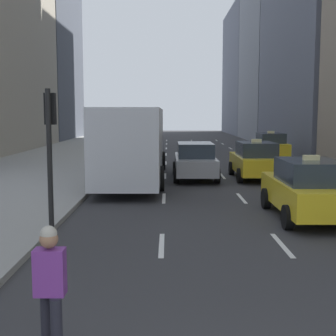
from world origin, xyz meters
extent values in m
cube|color=gray|center=(-7.00, 27.00, 0.07)|extent=(8.00, 66.00, 0.15)
cube|color=white|center=(-0.20, 8.00, 0.01)|extent=(0.12, 2.00, 0.01)
cube|color=white|center=(-0.20, 14.00, 0.01)|extent=(0.12, 2.00, 0.01)
cube|color=white|center=(-0.20, 20.00, 0.01)|extent=(0.12, 2.00, 0.01)
cube|color=white|center=(-0.20, 26.00, 0.01)|extent=(0.12, 2.00, 0.01)
cube|color=white|center=(-0.20, 32.00, 0.01)|extent=(0.12, 2.00, 0.01)
cube|color=white|center=(-0.20, 38.00, 0.01)|extent=(0.12, 2.00, 0.01)
cube|color=white|center=(-0.20, 44.00, 0.01)|extent=(0.12, 2.00, 0.01)
cube|color=white|center=(-0.20, 50.00, 0.01)|extent=(0.12, 2.00, 0.01)
cube|color=white|center=(2.60, 8.00, 0.01)|extent=(0.12, 2.00, 0.01)
cube|color=white|center=(2.60, 14.00, 0.01)|extent=(0.12, 2.00, 0.01)
cube|color=white|center=(2.60, 20.00, 0.01)|extent=(0.12, 2.00, 0.01)
cube|color=white|center=(2.60, 26.00, 0.01)|extent=(0.12, 2.00, 0.01)
cube|color=white|center=(2.60, 32.00, 0.01)|extent=(0.12, 2.00, 0.01)
cube|color=white|center=(2.60, 38.00, 0.01)|extent=(0.12, 2.00, 0.01)
cube|color=white|center=(2.60, 44.00, 0.01)|extent=(0.12, 2.00, 0.01)
cube|color=white|center=(2.60, 50.00, 0.01)|extent=(0.12, 2.00, 0.01)
cube|color=white|center=(5.40, 14.00, 0.01)|extent=(0.12, 2.00, 0.01)
cube|color=white|center=(5.40, 20.00, 0.01)|extent=(0.12, 2.00, 0.01)
cube|color=white|center=(5.40, 26.00, 0.01)|extent=(0.12, 2.00, 0.01)
cube|color=white|center=(5.40, 32.00, 0.01)|extent=(0.12, 2.00, 0.01)
cube|color=white|center=(5.40, 38.00, 0.01)|extent=(0.12, 2.00, 0.01)
cube|color=white|center=(5.40, 44.00, 0.01)|extent=(0.12, 2.00, 0.01)
cube|color=white|center=(5.40, 50.00, 0.01)|extent=(0.12, 2.00, 0.01)
cube|color=slate|center=(12.00, 67.50, 9.08)|extent=(6.00, 17.93, 18.17)
cube|color=yellow|center=(6.80, 28.84, 0.71)|extent=(1.80, 4.40, 0.76)
cube|color=#28333D|center=(6.80, 28.58, 1.41)|extent=(1.58, 2.29, 0.64)
cube|color=#F2E599|center=(6.80, 28.58, 1.80)|extent=(0.44, 0.20, 0.14)
cylinder|color=black|center=(5.90, 30.20, 0.33)|extent=(0.22, 0.66, 0.66)
cylinder|color=black|center=(7.70, 30.20, 0.33)|extent=(0.22, 0.66, 0.66)
cylinder|color=black|center=(5.90, 27.48, 0.33)|extent=(0.22, 0.66, 0.66)
cylinder|color=black|center=(7.70, 27.48, 0.33)|extent=(0.22, 0.66, 0.66)
cube|color=yellow|center=(4.00, 10.84, 0.71)|extent=(1.80, 4.40, 0.76)
cube|color=#28333D|center=(4.00, 10.58, 1.41)|extent=(1.58, 2.29, 0.64)
cube|color=#F2E599|center=(4.00, 10.58, 1.80)|extent=(0.44, 0.20, 0.14)
cylinder|color=black|center=(3.10, 12.20, 0.33)|extent=(0.22, 0.66, 0.66)
cylinder|color=black|center=(4.90, 12.20, 0.33)|extent=(0.22, 0.66, 0.66)
cylinder|color=black|center=(3.10, 9.48, 0.33)|extent=(0.22, 0.66, 0.66)
cube|color=yellow|center=(4.00, 19.07, 0.71)|extent=(1.80, 4.40, 0.76)
cube|color=#28333D|center=(4.00, 18.80, 1.41)|extent=(1.58, 2.29, 0.64)
cube|color=#F2E599|center=(4.00, 18.80, 1.80)|extent=(0.44, 0.20, 0.14)
cylinder|color=black|center=(3.10, 20.43, 0.33)|extent=(0.22, 0.66, 0.66)
cylinder|color=black|center=(4.90, 20.43, 0.33)|extent=(0.22, 0.66, 0.66)
cylinder|color=black|center=(3.10, 17.70, 0.33)|extent=(0.22, 0.66, 0.66)
cylinder|color=black|center=(4.90, 17.70, 0.33)|extent=(0.22, 0.66, 0.66)
cube|color=#9EA0A5|center=(1.20, 19.09, 0.69)|extent=(1.80, 4.76, 0.73)
cube|color=#28333D|center=(1.20, 18.81, 1.38)|extent=(1.58, 2.47, 0.64)
cylinder|color=black|center=(0.30, 20.57, 0.33)|extent=(0.22, 0.66, 0.66)
cylinder|color=black|center=(2.10, 20.57, 0.33)|extent=(0.22, 0.66, 0.66)
cylinder|color=black|center=(0.30, 17.62, 0.33)|extent=(0.22, 0.66, 0.66)
cylinder|color=black|center=(2.10, 17.62, 0.33)|extent=(0.22, 0.66, 0.66)
cube|color=silver|center=(-1.60, 18.78, 1.80)|extent=(2.50, 11.60, 2.90)
cube|color=#28333D|center=(-1.60, 24.53, 2.15)|extent=(2.30, 0.12, 1.40)
cube|color=#28333D|center=(-2.81, 18.78, 2.15)|extent=(0.08, 9.86, 1.10)
cube|color=yellow|center=(-1.60, 24.53, 3.05)|extent=(1.50, 0.10, 0.36)
cylinder|color=black|center=(-2.85, 22.38, 0.50)|extent=(0.30, 1.00, 1.00)
cylinder|color=black|center=(-0.35, 22.38, 0.50)|extent=(0.30, 1.00, 1.00)
cylinder|color=black|center=(-2.85, 15.59, 0.50)|extent=(0.30, 1.00, 1.00)
cylinder|color=black|center=(-0.35, 15.59, 0.50)|extent=(0.30, 1.00, 1.00)
cylinder|color=#23232D|center=(-1.54, 2.89, 0.48)|extent=(0.14, 0.14, 0.84)
cylinder|color=#23232D|center=(-1.36, 2.65, 0.48)|extent=(0.14, 0.14, 0.84)
cube|color=#72338C|center=(-1.45, 2.77, 1.19)|extent=(0.36, 0.22, 0.56)
sphere|color=#9E7051|center=(-1.45, 2.77, 1.58)|extent=(0.22, 0.22, 0.22)
sphere|color=#B2AD9E|center=(-1.45, 2.77, 1.65)|extent=(0.20, 0.20, 0.20)
cylinder|color=black|center=(-2.75, 8.02, 1.80)|extent=(0.12, 0.12, 3.60)
cube|color=black|center=(-2.75, 8.20, 3.15)|extent=(0.24, 0.20, 0.72)
sphere|color=red|center=(-2.75, 8.31, 3.38)|extent=(0.14, 0.14, 0.14)
sphere|color=#4C3F14|center=(-2.75, 8.31, 3.15)|extent=(0.14, 0.14, 0.14)
sphere|color=#198C2D|center=(-2.75, 8.31, 2.92)|extent=(0.14, 0.14, 0.14)
camera|label=1|loc=(-0.05, -2.57, 3.05)|focal=50.00mm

